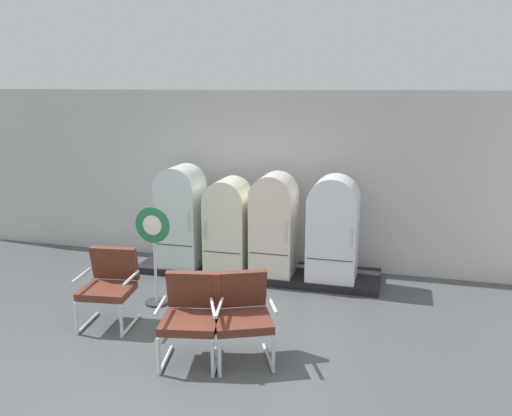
# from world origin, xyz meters

# --- Properties ---
(ground) EXTENTS (12.00, 10.00, 0.05)m
(ground) POSITION_xyz_m (0.00, 0.00, -0.03)
(ground) COLOR #45494B
(back_wall) EXTENTS (11.76, 0.12, 2.85)m
(back_wall) POSITION_xyz_m (0.00, 3.66, 1.44)
(back_wall) COLOR beige
(back_wall) RESTS_ON ground
(display_plinth) EXTENTS (3.78, 0.95, 0.11)m
(display_plinth) POSITION_xyz_m (0.00, 3.02, 0.06)
(display_plinth) COLOR black
(display_plinth) RESTS_ON ground
(refrigerator_0) EXTENTS (0.65, 0.66, 1.60)m
(refrigerator_0) POSITION_xyz_m (-1.22, 2.91, 0.96)
(refrigerator_0) COLOR silver
(refrigerator_0) RESTS_ON display_plinth
(refrigerator_1) EXTENTS (0.64, 0.68, 1.43)m
(refrigerator_1) POSITION_xyz_m (-0.44, 2.92, 0.86)
(refrigerator_1) COLOR silver
(refrigerator_1) RESTS_ON display_plinth
(refrigerator_2) EXTENTS (0.64, 0.66, 1.54)m
(refrigerator_2) POSITION_xyz_m (0.29, 2.91, 0.93)
(refrigerator_2) COLOR beige
(refrigerator_2) RESTS_ON display_plinth
(refrigerator_3) EXTENTS (0.72, 0.64, 1.54)m
(refrigerator_3) POSITION_xyz_m (1.18, 2.89, 0.92)
(refrigerator_3) COLOR white
(refrigerator_3) RESTS_ON display_plinth
(armchair_left) EXTENTS (0.72, 0.72, 0.95)m
(armchair_left) POSITION_xyz_m (-1.32, 0.86, 0.54)
(armchair_left) COLOR silver
(armchair_left) RESTS_ON ground
(armchair_right) EXTENTS (0.83, 0.84, 0.95)m
(armchair_right) POSITION_xyz_m (0.51, 0.46, 0.54)
(armchair_right) COLOR silver
(armchair_right) RESTS_ON ground
(armchair_center) EXTENTS (0.75, 0.76, 0.95)m
(armchair_center) POSITION_xyz_m (-0.01, 0.29, 0.54)
(armchair_center) COLOR silver
(armchair_center) RESTS_ON ground
(sign_stand) EXTENTS (0.49, 0.32, 1.36)m
(sign_stand) POSITION_xyz_m (-1.04, 1.55, 0.68)
(sign_stand) COLOR #2D2D30
(sign_stand) RESTS_ON ground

